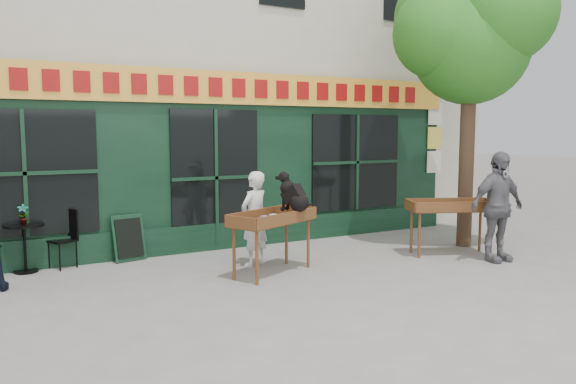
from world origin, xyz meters
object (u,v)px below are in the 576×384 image
dog (294,190)px  woman (254,219)px  book_cart_right (451,209)px  bistro_table (24,238)px  book_cart_center (273,221)px  man_right (497,207)px

dog → woman: size_ratio=0.39×
book_cart_right → bistro_table: 7.15m
book_cart_center → woman: 0.65m
woman → man_right: (3.71, -1.75, 0.16)m
book_cart_center → bistro_table: bearing=125.3°
man_right → book_cart_right: bearing=115.4°
book_cart_center → book_cart_right: size_ratio=1.00×
dog → man_right: 3.54m
woman → book_cart_right: size_ratio=0.96×
man_right → bistro_table: (-7.06, 3.08, -0.39)m
woman → book_cart_center: bearing=65.8°
book_cart_center → dog: bearing=-32.3°
bistro_table → dog: bearing=-28.7°
book_cart_center → man_right: size_ratio=0.87×
book_cart_right → book_cart_center: bearing=-162.3°
book_cart_center → dog: (0.35, -0.05, 0.47)m
book_cart_center → woman: (0.00, 0.65, -0.04)m
dog → book_cart_center: bearing=147.7°
bistro_table → man_right: bearing=-23.5°
book_cart_center → man_right: 3.88m
book_cart_right → man_right: (0.30, -0.75, 0.11)m
dog → woman: bearing=92.4°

